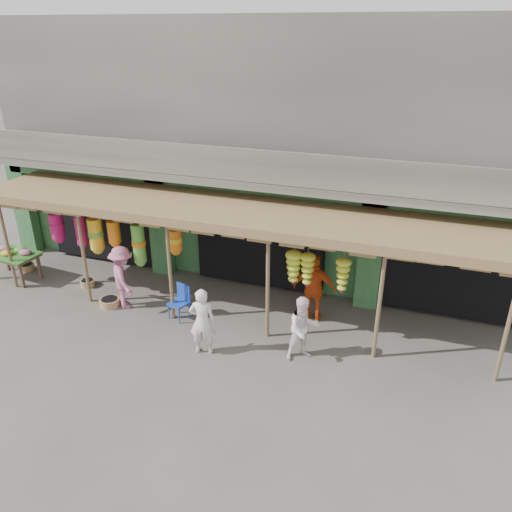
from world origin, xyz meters
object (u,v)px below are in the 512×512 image
(person_front, at_px, (202,321))
(person_right, at_px, (303,329))
(flower_table, at_px, (12,254))
(blue_chair, at_px, (181,300))
(person_shopper, at_px, (123,277))
(person_vendor, at_px, (314,288))

(person_front, distance_m, person_right, 2.22)
(flower_table, relative_size, person_right, 1.09)
(blue_chair, relative_size, person_shopper, 0.53)
(person_right, bearing_deg, blue_chair, 133.65)
(person_vendor, distance_m, person_shopper, 4.91)
(person_front, distance_m, person_vendor, 2.96)
(person_front, height_order, person_vendor, person_vendor)
(person_front, bearing_deg, person_right, -178.81)
(person_right, height_order, person_shopper, person_shopper)
(flower_table, bearing_deg, person_shopper, -0.06)
(flower_table, height_order, blue_chair, flower_table)
(person_shopper, bearing_deg, person_right, -143.61)
(blue_chair, height_order, person_front, person_front)
(flower_table, xyz_separation_m, person_vendor, (8.73, 0.65, 0.13))
(flower_table, xyz_separation_m, person_right, (8.87, -0.97, -0.01))
(person_vendor, xyz_separation_m, person_shopper, (-4.81, -0.98, -0.04))
(blue_chair, xyz_separation_m, person_right, (3.32, -0.65, 0.26))
(person_shopper, bearing_deg, person_front, -159.16)
(person_front, xyz_separation_m, person_shopper, (-2.80, 1.19, 0.04))
(blue_chair, height_order, person_right, person_right)
(person_front, bearing_deg, person_vendor, -145.81)
(flower_table, height_order, person_shopper, person_shopper)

